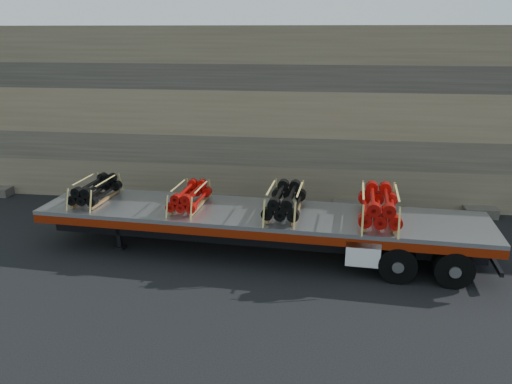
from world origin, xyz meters
The scene contains 7 objects.
ground centered at (0.00, 0.00, 0.00)m, with size 120.00×120.00×0.00m, color black.
rock_wall centered at (0.00, 6.50, 3.50)m, with size 44.00×3.00×7.00m, color #7A6B54.
trailer centered at (-1.02, 0.36, 0.70)m, with size 14.01×2.69×1.40m, color #9FA1A6, non-canonical shape.
bundle_front centered at (-6.54, 0.72, 1.74)m, with size 0.97×1.94×0.69m, color black, non-canonical shape.
bundle_midfront centered at (-3.27, 0.50, 1.73)m, with size 0.94×1.88×0.67m, color #A60C08, non-canonical shape.
bundle_midrear centered at (-0.20, 0.31, 1.79)m, with size 1.09×2.19×0.78m, color black, non-canonical shape.
bundle_rear centered at (2.62, 0.12, 1.82)m, with size 1.19×2.38×0.85m, color #A60C08, non-canonical shape.
Camera 1 is at (0.80, -14.22, 6.80)m, focal length 35.00 mm.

